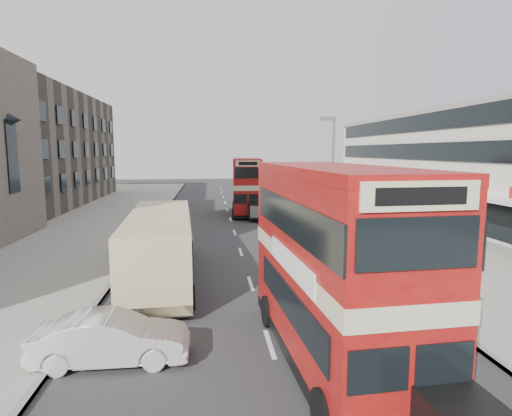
# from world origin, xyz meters

# --- Properties ---
(ground) EXTENTS (160.00, 160.00, 0.00)m
(ground) POSITION_xyz_m (0.00, 0.00, 0.00)
(ground) COLOR #28282B
(ground) RESTS_ON ground
(road_surface) EXTENTS (12.00, 90.00, 0.01)m
(road_surface) POSITION_xyz_m (0.00, 20.00, 0.01)
(road_surface) COLOR #28282B
(road_surface) RESTS_ON ground
(pavement_right) EXTENTS (12.00, 90.00, 0.15)m
(pavement_right) POSITION_xyz_m (12.00, 20.00, 0.07)
(pavement_right) COLOR gray
(pavement_right) RESTS_ON ground
(pavement_left) EXTENTS (12.00, 90.00, 0.15)m
(pavement_left) POSITION_xyz_m (-12.00, 20.00, 0.07)
(pavement_left) COLOR gray
(pavement_left) RESTS_ON ground
(kerb_left) EXTENTS (0.20, 90.00, 0.16)m
(kerb_left) POSITION_xyz_m (-6.10, 20.00, 0.07)
(kerb_left) COLOR gray
(kerb_left) RESTS_ON ground
(kerb_right) EXTENTS (0.20, 90.00, 0.16)m
(kerb_right) POSITION_xyz_m (6.10, 20.00, 0.07)
(kerb_right) COLOR gray
(kerb_right) RESTS_ON ground
(brick_terrace) EXTENTS (14.00, 28.00, 12.00)m
(brick_terrace) POSITION_xyz_m (-22.00, 38.00, 6.00)
(brick_terrace) COLOR #66594C
(brick_terrace) RESTS_ON ground
(commercial_row) EXTENTS (9.90, 46.20, 9.30)m
(commercial_row) POSITION_xyz_m (19.95, 22.00, 4.70)
(commercial_row) COLOR beige
(commercial_row) RESTS_ON ground
(street_lamp) EXTENTS (1.00, 0.20, 8.12)m
(street_lamp) POSITION_xyz_m (6.52, 18.00, 4.78)
(street_lamp) COLOR slate
(street_lamp) RESTS_ON ground
(bus_main) EXTENTS (3.20, 9.65, 5.28)m
(bus_main) POSITION_xyz_m (1.57, 0.76, 2.78)
(bus_main) COLOR black
(bus_main) RESTS_ON ground
(bus_second) EXTENTS (2.95, 9.19, 5.00)m
(bus_second) POSITION_xyz_m (1.68, 28.85, 2.63)
(bus_second) COLOR black
(bus_second) RESTS_ON ground
(coach) EXTENTS (3.35, 10.78, 2.82)m
(coach) POSITION_xyz_m (-4.03, 9.09, 1.66)
(coach) COLOR black
(coach) RESTS_ON ground
(car_left_front) EXTENTS (4.24, 1.50, 1.40)m
(car_left_front) POSITION_xyz_m (-4.52, 1.35, 0.70)
(car_left_front) COLOR silver
(car_left_front) RESTS_ON ground
(car_right_a) EXTENTS (4.71, 2.03, 1.35)m
(car_right_a) POSITION_xyz_m (5.19, 15.86, 0.68)
(car_right_a) COLOR #A5101D
(car_right_a) RESTS_ON ground
(car_right_b) EXTENTS (4.96, 2.52, 1.34)m
(car_right_b) POSITION_xyz_m (5.09, 19.26, 0.67)
(car_right_b) COLOR #BD4F12
(car_right_b) RESTS_ON ground
(pedestrian_near) EXTENTS (0.68, 0.68, 1.56)m
(pedestrian_near) POSITION_xyz_m (8.62, 15.35, 0.93)
(pedestrian_near) COLOR gray
(pedestrian_near) RESTS_ON pavement_right
(pedestrian_far) EXTENTS (1.07, 0.78, 1.69)m
(pedestrian_far) POSITION_xyz_m (8.32, 30.46, 0.99)
(pedestrian_far) COLOR gray
(pedestrian_far) RESTS_ON pavement_right
(cyclist) EXTENTS (0.72, 1.74, 2.26)m
(cyclist) POSITION_xyz_m (4.56, 20.84, 0.79)
(cyclist) COLOR gray
(cyclist) RESTS_ON ground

